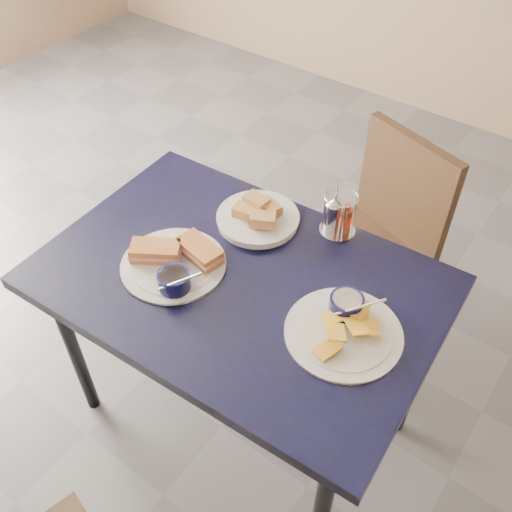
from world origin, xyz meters
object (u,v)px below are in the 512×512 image
Objects in this scene: bread_basket at (258,217)px; condiment_caddy at (338,216)px; dining_table at (239,295)px; sandwich_plate at (175,261)px; chair_far at (375,227)px; plantain_plate at (345,323)px.

condiment_caddy is (0.21, 0.11, 0.03)m from bread_basket.
bread_basket is at bearing -152.60° from condiment_caddy.
dining_table is 3.64× the size of sandwich_plate.
dining_table is 0.21m from sandwich_plate.
chair_far is 3.42× the size of bread_basket.
plantain_plate is at bearing 3.53° from dining_table.
sandwich_plate is (-0.17, -0.07, 0.10)m from dining_table.
dining_table is 0.34m from plantain_plate.
condiment_caddy reaches higher than sandwich_plate.
sandwich_plate is at bearing -109.66° from chair_far.
bread_basket is at bearing 154.48° from plantain_plate.
sandwich_plate is 0.50m from condiment_caddy.
chair_far is 0.86m from sandwich_plate.
plantain_plate is 0.38m from condiment_caddy.
plantain_plate reaches higher than chair_far.
plantain_plate is 1.21× the size of bread_basket.
chair_far is (0.10, 0.69, -0.19)m from dining_table.
plantain_plate is at bearing -25.52° from bread_basket.
bread_basket is at bearing 113.28° from dining_table.
plantain_plate is (0.33, 0.02, 0.09)m from dining_table.
condiment_caddy is at bearing 54.72° from sandwich_plate.
chair_far is at bearing 66.98° from bread_basket.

